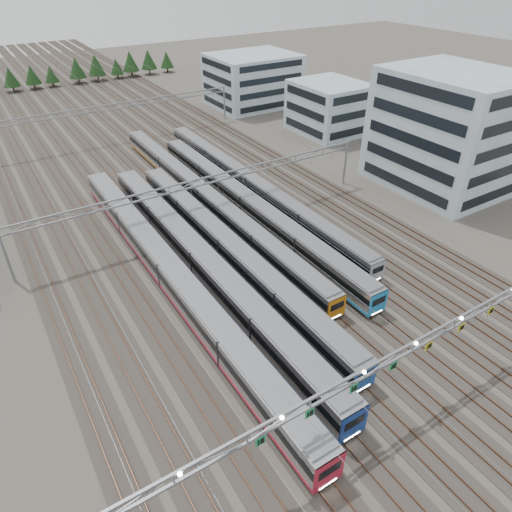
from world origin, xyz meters
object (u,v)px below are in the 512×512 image
train_a (170,273)px  train_f (252,185)px  gantry_far (112,111)px  train_b (202,262)px  train_c (228,248)px  gantry_near (413,349)px  train_d (205,197)px  depot_bldg_north (253,80)px  gantry_mid (205,187)px  depot_bldg_south (448,131)px  train_e (248,204)px  depot_bldg_mid (329,107)px

train_a → train_f: (22.50, 16.88, -0.28)m
train_a → gantry_far: 58.25m
train_b → train_c: (4.50, 1.14, -0.12)m
gantry_near → train_f: bearing=75.9°
train_d → depot_bldg_north: bearing=50.9°
gantry_mid → depot_bldg_south: bearing=-12.1°
gantry_far → depot_bldg_south: size_ratio=2.56×
train_c → gantry_far: size_ratio=0.95×
train_d → train_b: bearing=-118.2°
gantry_far → gantry_mid: bearing=-90.0°
train_f → gantry_far: gantry_far is taller
train_a → depot_bldg_north: bearing=51.0°
train_e → depot_bldg_south: size_ratio=2.64×
train_c → train_d: size_ratio=0.81×
train_b → depot_bldg_north: (47.68, 64.31, 4.23)m
gantry_near → gantry_mid: size_ratio=1.00×
train_f → depot_bldg_mid: depot_bldg_mid is taller
train_b → train_f: train_b is taller
train_f → gantry_far: (-11.25, 40.12, 4.45)m
train_e → train_c: bearing=-133.0°
train_a → depot_bldg_north: (52.18, 64.39, 4.27)m
depot_bldg_mid → gantry_near: bearing=-124.4°
train_b → train_e: bearing=38.6°
train_d → gantry_mid: size_ratio=1.17×
depot_bldg_south → gantry_near: bearing=-143.8°
gantry_far → depot_bldg_south: (42.35, -54.06, 3.44)m
train_e → train_d: bearing=126.8°
gantry_far → depot_bldg_south: depot_bldg_south is taller
train_a → train_e: train_a is taller
train_f → train_e: bearing=-126.8°
train_b → train_a: bearing=-178.9°
train_d → gantry_mid: gantry_mid is taller
train_a → gantry_near: size_ratio=1.10×
train_f → depot_bldg_mid: size_ratio=3.80×
depot_bldg_north → gantry_far: bearing=-169.8°
train_a → train_b: 4.50m
train_b → gantry_near: size_ratio=1.03×
train_f → train_a: bearing=-143.1°
train_d → train_e: bearing=-53.2°
depot_bldg_south → train_d: bearing=160.8°
depot_bldg_mid → depot_bldg_north: bearing=96.1°
gantry_far → depot_bldg_north: (40.93, 7.39, 0.10)m
train_b → depot_bldg_mid: 62.27m
train_b → gantry_mid: (6.75, 11.91, 4.13)m
gantry_far → train_c: bearing=-92.3°
gantry_mid → depot_bldg_south: size_ratio=2.56×
train_e → train_f: (4.50, 6.01, -0.12)m
train_b → depot_bldg_mid: size_ratio=3.63×
train_a → gantry_mid: 16.97m
depot_bldg_mid → gantry_far: bearing=154.5°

